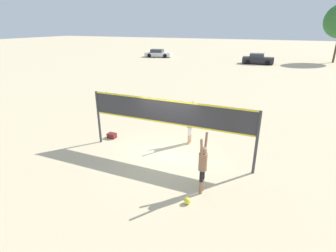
{
  "coord_description": "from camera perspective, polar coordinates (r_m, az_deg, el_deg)",
  "views": [
    {
      "loc": [
        4.04,
        -9.2,
        5.26
      ],
      "look_at": [
        0.0,
        0.0,
        1.36
      ],
      "focal_mm": 28.0,
      "sensor_mm": 36.0,
      "label": 1
    }
  ],
  "objects": [
    {
      "name": "ground_plane",
      "position": [
        11.34,
        0.0,
        -6.42
      ],
      "size": [
        200.0,
        200.0,
        0.0
      ],
      "primitive_type": "plane",
      "color": "beige"
    },
    {
      "name": "volleyball_net",
      "position": [
        10.64,
        0.0,
        2.12
      ],
      "size": [
        7.15,
        0.11,
        2.47
      ],
      "color": "#38383D",
      "rests_on": "ground_plane"
    },
    {
      "name": "player_spiker",
      "position": [
        8.6,
        7.59,
        -8.06
      ],
      "size": [
        0.28,
        0.69,
        2.06
      ],
      "rotation": [
        0.0,
        0.0,
        1.57
      ],
      "color": "#8C664C",
      "rests_on": "ground_plane"
    },
    {
      "name": "player_blocker",
      "position": [
        12.12,
        4.83,
        0.69
      ],
      "size": [
        0.28,
        0.68,
        1.97
      ],
      "rotation": [
        0.0,
        0.0,
        -1.57
      ],
      "color": "tan",
      "rests_on": "ground_plane"
    },
    {
      "name": "volleyball",
      "position": [
        8.55,
        4.25,
        -15.92
      ],
      "size": [
        0.21,
        0.21,
        0.21
      ],
      "color": "yellow",
      "rests_on": "ground_plane"
    },
    {
      "name": "gear_bag",
      "position": [
        13.29,
        -12.13,
        -2.05
      ],
      "size": [
        0.41,
        0.3,
        0.25
      ],
      "color": "maroon",
      "rests_on": "ground_plane"
    },
    {
      "name": "parked_car_near",
      "position": [
        40.73,
        18.96,
        13.59
      ],
      "size": [
        4.35,
        2.04,
        1.44
      ],
      "rotation": [
        0.0,
        0.0,
        0.06
      ],
      "color": "#232328",
      "rests_on": "ground_plane"
    },
    {
      "name": "parked_car_mid",
      "position": [
        47.15,
        -2.17,
        15.48
      ],
      "size": [
        4.76,
        2.5,
        1.32
      ],
      "rotation": [
        0.0,
        0.0,
        0.17
      ],
      "color": "silver",
      "rests_on": "ground_plane"
    }
  ]
}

